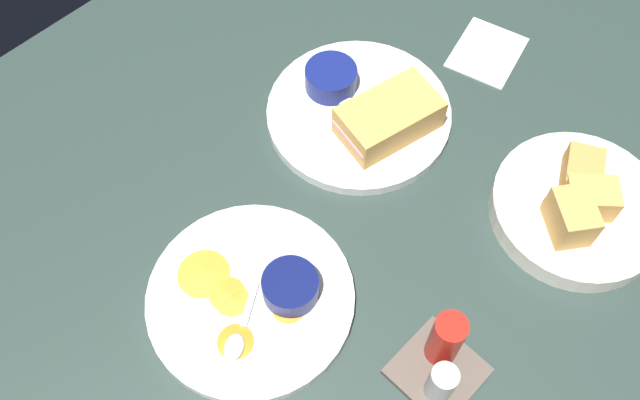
{
  "coord_description": "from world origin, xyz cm",
  "views": [
    {
      "loc": [
        36.77,
        26.29,
        76.96
      ],
      "look_at": [
        6.46,
        -3.5,
        3.0
      ],
      "focal_mm": 38.69,
      "sensor_mm": 36.0,
      "label": 1
    }
  ],
  "objects_px": {
    "ramekin_dark_sauce": "(331,78)",
    "spoon_by_dark_ramekin": "(354,112)",
    "sandwich_half_near": "(389,118)",
    "bread_basket_rear": "(577,207)",
    "ramekin_light_gravy": "(290,286)",
    "spoon_by_gravy_ramekin": "(237,336)",
    "condiment_caddy": "(442,359)",
    "plate_sandwich_main": "(359,114)",
    "plate_chips_companion": "(251,298)"
  },
  "relations": [
    {
      "from": "ramekin_dark_sauce",
      "to": "plate_chips_companion",
      "type": "xyz_separation_m",
      "value": [
        0.29,
        0.15,
        -0.03
      ]
    },
    {
      "from": "bread_basket_rear",
      "to": "ramekin_dark_sauce",
      "type": "bearing_deg",
      "value": -78.3
    },
    {
      "from": "sandwich_half_near",
      "to": "ramekin_light_gravy",
      "type": "relative_size",
      "value": 2.18
    },
    {
      "from": "plate_chips_companion",
      "to": "spoon_by_dark_ramekin",
      "type": "bearing_deg",
      "value": -161.17
    },
    {
      "from": "plate_chips_companion",
      "to": "ramekin_light_gravy",
      "type": "relative_size",
      "value": 3.7
    },
    {
      "from": "plate_chips_companion",
      "to": "ramekin_light_gravy",
      "type": "distance_m",
      "value": 0.05
    },
    {
      "from": "ramekin_dark_sauce",
      "to": "spoon_by_gravy_ramekin",
      "type": "distance_m",
      "value": 0.38
    },
    {
      "from": "ramekin_light_gravy",
      "to": "condiment_caddy",
      "type": "height_order",
      "value": "condiment_caddy"
    },
    {
      "from": "plate_sandwich_main",
      "to": "bread_basket_rear",
      "type": "distance_m",
      "value": 0.31
    },
    {
      "from": "plate_sandwich_main",
      "to": "ramekin_light_gravy",
      "type": "bearing_deg",
      "value": 26.36
    },
    {
      "from": "plate_sandwich_main",
      "to": "condiment_caddy",
      "type": "distance_m",
      "value": 0.36
    },
    {
      "from": "condiment_caddy",
      "to": "plate_sandwich_main",
      "type": "bearing_deg",
      "value": -122.77
    },
    {
      "from": "sandwich_half_near",
      "to": "condiment_caddy",
      "type": "distance_m",
      "value": 0.32
    },
    {
      "from": "ramekin_dark_sauce",
      "to": "plate_chips_companion",
      "type": "height_order",
      "value": "ramekin_dark_sauce"
    },
    {
      "from": "sandwich_half_near",
      "to": "plate_chips_companion",
      "type": "relative_size",
      "value": 0.59
    },
    {
      "from": "spoon_by_dark_ramekin",
      "to": "ramekin_light_gravy",
      "type": "height_order",
      "value": "ramekin_light_gravy"
    },
    {
      "from": "ramekin_dark_sauce",
      "to": "condiment_caddy",
      "type": "relative_size",
      "value": 0.76
    },
    {
      "from": "spoon_by_dark_ramekin",
      "to": "spoon_by_gravy_ramekin",
      "type": "height_order",
      "value": "same"
    },
    {
      "from": "spoon_by_gravy_ramekin",
      "to": "bread_basket_rear",
      "type": "height_order",
      "value": "bread_basket_rear"
    },
    {
      "from": "ramekin_dark_sauce",
      "to": "spoon_by_dark_ramekin",
      "type": "distance_m",
      "value": 0.06
    },
    {
      "from": "ramekin_dark_sauce",
      "to": "condiment_caddy",
      "type": "distance_m",
      "value": 0.41
    },
    {
      "from": "plate_chips_companion",
      "to": "bread_basket_rear",
      "type": "relative_size",
      "value": 1.14
    },
    {
      "from": "ramekin_dark_sauce",
      "to": "spoon_by_dark_ramekin",
      "type": "height_order",
      "value": "ramekin_dark_sauce"
    },
    {
      "from": "ramekin_dark_sauce",
      "to": "spoon_by_dark_ramekin",
      "type": "xyz_separation_m",
      "value": [
        0.01,
        0.06,
        -0.01
      ]
    },
    {
      "from": "ramekin_light_gravy",
      "to": "plate_chips_companion",
      "type": "bearing_deg",
      "value": -39.81
    },
    {
      "from": "bread_basket_rear",
      "to": "sandwich_half_near",
      "type": "bearing_deg",
      "value": -73.92
    },
    {
      "from": "bread_basket_rear",
      "to": "plate_sandwich_main",
      "type": "bearing_deg",
      "value": -75.55
    },
    {
      "from": "spoon_by_gravy_ramekin",
      "to": "bread_basket_rear",
      "type": "xyz_separation_m",
      "value": [
        -0.41,
        0.18,
        0.0
      ]
    },
    {
      "from": "plate_chips_companion",
      "to": "condiment_caddy",
      "type": "bearing_deg",
      "value": 113.79
    },
    {
      "from": "bread_basket_rear",
      "to": "condiment_caddy",
      "type": "xyz_separation_m",
      "value": [
        0.27,
        0.0,
        0.01
      ]
    },
    {
      "from": "spoon_by_gravy_ramekin",
      "to": "bread_basket_rear",
      "type": "bearing_deg",
      "value": 156.35
    },
    {
      "from": "spoon_by_dark_ramekin",
      "to": "ramekin_light_gravy",
      "type": "bearing_deg",
      "value": 27.45
    },
    {
      "from": "spoon_by_dark_ramekin",
      "to": "spoon_by_gravy_ramekin",
      "type": "distance_m",
      "value": 0.34
    },
    {
      "from": "ramekin_dark_sauce",
      "to": "spoon_by_dark_ramekin",
      "type": "relative_size",
      "value": 0.72
    },
    {
      "from": "plate_sandwich_main",
      "to": "ramekin_dark_sauce",
      "type": "distance_m",
      "value": 0.06
    },
    {
      "from": "plate_chips_companion",
      "to": "ramekin_light_gravy",
      "type": "bearing_deg",
      "value": 140.19
    },
    {
      "from": "sandwich_half_near",
      "to": "spoon_by_dark_ramekin",
      "type": "bearing_deg",
      "value": -74.82
    },
    {
      "from": "ramekin_light_gravy",
      "to": "bread_basket_rear",
      "type": "relative_size",
      "value": 0.31
    },
    {
      "from": "sandwich_half_near",
      "to": "ramekin_dark_sauce",
      "type": "height_order",
      "value": "sandwich_half_near"
    },
    {
      "from": "sandwich_half_near",
      "to": "spoon_by_dark_ramekin",
      "type": "relative_size",
      "value": 1.45
    },
    {
      "from": "spoon_by_dark_ramekin",
      "to": "plate_chips_companion",
      "type": "relative_size",
      "value": 0.41
    },
    {
      "from": "spoon_by_dark_ramekin",
      "to": "bread_basket_rear",
      "type": "xyz_separation_m",
      "value": [
        -0.09,
        0.3,
        0.0
      ]
    },
    {
      "from": "ramekin_light_gravy",
      "to": "spoon_by_gravy_ramekin",
      "type": "xyz_separation_m",
      "value": [
        0.08,
        -0.0,
        -0.01
      ]
    },
    {
      "from": "sandwich_half_near",
      "to": "bread_basket_rear",
      "type": "distance_m",
      "value": 0.26
    },
    {
      "from": "ramekin_light_gravy",
      "to": "bread_basket_rear",
      "type": "bearing_deg",
      "value": 151.92
    },
    {
      "from": "sandwich_half_near",
      "to": "bread_basket_rear",
      "type": "height_order",
      "value": "bread_basket_rear"
    },
    {
      "from": "plate_sandwich_main",
      "to": "ramekin_dark_sauce",
      "type": "xyz_separation_m",
      "value": [
        -0.0,
        -0.06,
        0.03
      ]
    },
    {
      "from": "ramekin_dark_sauce",
      "to": "ramekin_light_gravy",
      "type": "height_order",
      "value": "same"
    },
    {
      "from": "condiment_caddy",
      "to": "bread_basket_rear",
      "type": "bearing_deg",
      "value": -179.16
    },
    {
      "from": "sandwich_half_near",
      "to": "spoon_by_dark_ramekin",
      "type": "height_order",
      "value": "sandwich_half_near"
    }
  ]
}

